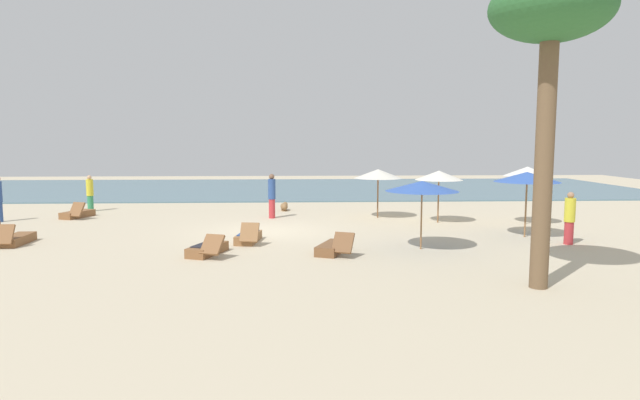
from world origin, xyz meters
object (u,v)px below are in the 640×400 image
umbrella_2 (527,177)px  lounger_3 (333,248)px  person_1 (570,218)px  lounger_0 (208,249)px  palm_0 (551,21)px  umbrella_3 (378,174)px  lounger_5 (248,237)px  person_3 (272,195)px  umbrella_1 (422,186)px  umbrella_0 (439,175)px  person_2 (90,193)px  umbrella_4 (528,171)px  lounger_4 (77,214)px  lounger_1 (15,239)px  dog (284,206)px

umbrella_2 → lounger_3: (-6.75, -2.36, -1.89)m
person_1 → lounger_0: bearing=-174.6°
lounger_3 → palm_0: (4.37, -3.86, 5.66)m
umbrella_3 → lounger_5: (-5.04, -5.28, -1.70)m
umbrella_3 → person_3: 4.60m
lounger_0 → umbrella_1: bearing=4.6°
umbrella_0 → lounger_5: size_ratio=1.22×
umbrella_2 → lounger_0: size_ratio=1.25×
umbrella_1 → lounger_0: (-6.36, -0.51, -1.76)m
umbrella_2 → person_2: bearing=157.0°
umbrella_4 → palm_0: bearing=-111.9°
lounger_4 → person_1: person_1 is taller
umbrella_0 → umbrella_4: (3.35, -0.58, 0.19)m
lounger_5 → lounger_4: bearing=143.1°
lounger_5 → person_3: 5.44m
umbrella_3 → person_1: 8.05m
lounger_4 → lounger_5: size_ratio=1.02×
lounger_1 → lounger_5: bearing=0.2°
lounger_1 → person_1: person_1 is taller
umbrella_1 → lounger_5: bearing=166.0°
umbrella_2 → dog: size_ratio=2.67×
person_1 → umbrella_2: bearing=122.5°
umbrella_3 → dog: (-4.04, 2.48, -1.68)m
lounger_4 → person_1: 19.22m
umbrella_1 → person_2: 16.31m
umbrella_0 → umbrella_2: size_ratio=0.94×
lounger_1 → dog: bearing=42.9°
umbrella_4 → lounger_1: (-18.00, -3.31, -1.92)m
palm_0 → umbrella_3: bearing=100.2°
lounger_3 → person_1: 7.70m
palm_0 → dog: size_ratio=8.16×
lounger_5 → dog: 7.82m
umbrella_1 → umbrella_3: (-0.31, 6.62, -0.05)m
lounger_0 → dog: size_ratio=2.14×
person_3 → umbrella_3: bearing=-1.0°
umbrella_0 → lounger_4: (-15.05, 1.99, -1.73)m
umbrella_2 → lounger_0: 10.84m
umbrella_2 → lounger_3: bearing=-160.7°
umbrella_1 → person_3: umbrella_1 is taller
person_2 → lounger_3: bearing=-42.4°
palm_0 → lounger_4: bearing=142.1°
umbrella_4 → lounger_0: (-11.62, -5.13, -1.91)m
lounger_1 → umbrella_1: bearing=-5.9°
person_1 → dog: (-9.25, 8.54, -0.65)m
umbrella_3 → palm_0: 11.80m
person_3 → lounger_3: bearing=-73.6°
umbrella_1 → lounger_3: umbrella_1 is taller
person_1 → umbrella_3: bearing=130.7°
lounger_3 → lounger_5: size_ratio=1.03×
lounger_1 → lounger_3: lounger_1 is taller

